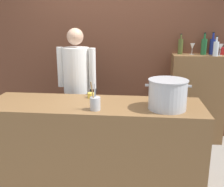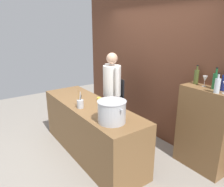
{
  "view_description": "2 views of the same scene",
  "coord_description": "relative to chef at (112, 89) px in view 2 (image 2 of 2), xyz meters",
  "views": [
    {
      "loc": [
        0.47,
        -2.65,
        1.75
      ],
      "look_at": [
        0.17,
        0.27,
        0.94
      ],
      "focal_mm": 42.66,
      "sensor_mm": 36.0,
      "label": 1
    },
    {
      "loc": [
        2.91,
        -1.61,
        2.14
      ],
      "look_at": [
        0.03,
        0.42,
        1.02
      ],
      "focal_mm": 34.53,
      "sensor_mm": 36.0,
      "label": 2
    }
  ],
  "objects": [
    {
      "name": "wine_bottle_clear",
      "position": [
        1.83,
        0.4,
        0.42
      ],
      "size": [
        0.07,
        0.07,
        0.27
      ],
      "color": "silver",
      "rests_on": "bar_cabinet"
    },
    {
      "name": "wine_bottle_cobalt",
      "position": [
        1.82,
        0.58,
        0.43
      ],
      "size": [
        0.08,
        0.08,
        0.31
      ],
      "color": "navy",
      "rests_on": "bar_cabinet"
    },
    {
      "name": "wine_bottle_green",
      "position": [
        1.7,
        0.56,
        0.44
      ],
      "size": [
        0.08,
        0.08,
        0.31
      ],
      "color": "#1E592D",
      "rests_on": "bar_cabinet"
    },
    {
      "name": "bar_cabinet",
      "position": [
        1.66,
        0.51,
        -0.32
      ],
      "size": [
        0.76,
        0.32,
        1.28
      ],
      "primitive_type": "cube",
      "color": "brown",
      "rests_on": "ground_plane"
    },
    {
      "name": "stockpot_large",
      "position": [
        1.09,
        -0.78,
        0.08
      ],
      "size": [
        0.45,
        0.39,
        0.3
      ],
      "color": "#B7BABF",
      "rests_on": "prep_counter"
    },
    {
      "name": "utensil_crock",
      "position": [
        0.39,
        -0.88,
        0.01
      ],
      "size": [
        0.1,
        0.1,
        0.28
      ],
      "color": "#B7BABF",
      "rests_on": "prep_counter"
    },
    {
      "name": "ground_plane",
      "position": [
        0.34,
        -0.68,
        -0.96
      ],
      "size": [
        8.0,
        8.0,
        0.0
      ],
      "primitive_type": "plane",
      "color": "gray"
    },
    {
      "name": "chef",
      "position": [
        0.0,
        0.0,
        0.0
      ],
      "size": [
        0.52,
        0.38,
        1.66
      ],
      "rotation": [
        0.0,
        0.0,
        2.97
      ],
      "color": "black",
      "rests_on": "ground_plane"
    },
    {
      "name": "brick_back_panel",
      "position": [
        0.34,
        0.72,
        0.54
      ],
      "size": [
        4.4,
        0.1,
        3.0
      ],
      "primitive_type": "cube",
      "color": "brown",
      "rests_on": "ground_plane"
    },
    {
      "name": "butter_jar",
      "position": [
        0.27,
        -0.46,
        -0.04
      ],
      "size": [
        0.08,
        0.08,
        0.06
      ],
      "primitive_type": "cylinder",
      "color": "yellow",
      "rests_on": "prep_counter"
    },
    {
      "name": "wine_bottle_olive",
      "position": [
        1.38,
        0.58,
        0.43
      ],
      "size": [
        0.07,
        0.07,
        0.29
      ],
      "color": "#475123",
      "rests_on": "bar_cabinet"
    },
    {
      "name": "prep_counter",
      "position": [
        0.34,
        -0.68,
        -0.51
      ],
      "size": [
        2.3,
        0.7,
        0.9
      ],
      "primitive_type": "cube",
      "color": "brown",
      "rests_on": "ground_plane"
    },
    {
      "name": "wine_glass_short",
      "position": [
        1.55,
        0.56,
        0.43
      ],
      "size": [
        0.07,
        0.07,
        0.16
      ],
      "color": "silver",
      "rests_on": "bar_cabinet"
    }
  ]
}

